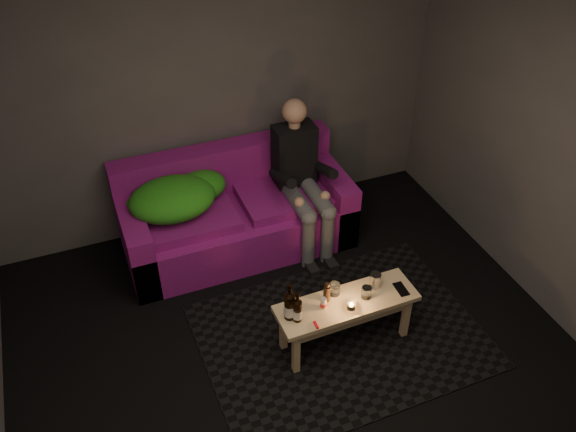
{
  "coord_description": "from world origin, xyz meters",
  "views": [
    {
      "loc": [
        -1.13,
        -2.26,
        3.54
      ],
      "look_at": [
        0.27,
        1.24,
        0.62
      ],
      "focal_mm": 38.0,
      "sensor_mm": 36.0,
      "label": 1
    }
  ],
  "objects_px": {
    "person": "(301,175)",
    "sofa": "(235,214)",
    "beer_bottle_a": "(290,306)",
    "beer_bottle_b": "(297,310)",
    "coffee_table": "(346,309)",
    "steel_cup": "(375,280)"
  },
  "relations": [
    {
      "from": "person",
      "to": "steel_cup",
      "type": "xyz_separation_m",
      "value": [
        0.08,
        -1.19,
        -0.19
      ]
    },
    {
      "from": "person",
      "to": "steel_cup",
      "type": "relative_size",
      "value": 11.49
    },
    {
      "from": "beer_bottle_a",
      "to": "steel_cup",
      "type": "xyz_separation_m",
      "value": [
        0.69,
        0.06,
        -0.06
      ]
    },
    {
      "from": "sofa",
      "to": "beer_bottle_a",
      "type": "bearing_deg",
      "value": -92.1
    },
    {
      "from": "person",
      "to": "beer_bottle_b",
      "type": "relative_size",
      "value": 5.12
    },
    {
      "from": "person",
      "to": "steel_cup",
      "type": "bearing_deg",
      "value": -85.99
    },
    {
      "from": "beer_bottle_a",
      "to": "beer_bottle_b",
      "type": "distance_m",
      "value": 0.06
    },
    {
      "from": "person",
      "to": "steel_cup",
      "type": "height_order",
      "value": "person"
    },
    {
      "from": "sofa",
      "to": "steel_cup",
      "type": "distance_m",
      "value": 1.5
    },
    {
      "from": "person",
      "to": "beer_bottle_a",
      "type": "xyz_separation_m",
      "value": [
        -0.61,
        -1.24,
        -0.14
      ]
    },
    {
      "from": "sofa",
      "to": "coffee_table",
      "type": "relative_size",
      "value": 1.88
    },
    {
      "from": "sofa",
      "to": "steel_cup",
      "type": "relative_size",
      "value": 17.22
    },
    {
      "from": "beer_bottle_b",
      "to": "steel_cup",
      "type": "distance_m",
      "value": 0.66
    },
    {
      "from": "person",
      "to": "beer_bottle_b",
      "type": "bearing_deg",
      "value": -113.76
    },
    {
      "from": "coffee_table",
      "to": "beer_bottle_a",
      "type": "relative_size",
      "value": 3.35
    },
    {
      "from": "sofa",
      "to": "person",
      "type": "xyz_separation_m",
      "value": [
        0.55,
        -0.16,
        0.37
      ]
    },
    {
      "from": "coffee_table",
      "to": "beer_bottle_a",
      "type": "xyz_separation_m",
      "value": [
        -0.43,
        0.01,
        0.19
      ]
    },
    {
      "from": "person",
      "to": "beer_bottle_b",
      "type": "distance_m",
      "value": 1.41
    },
    {
      "from": "person",
      "to": "coffee_table",
      "type": "height_order",
      "value": "person"
    },
    {
      "from": "coffee_table",
      "to": "beer_bottle_b",
      "type": "bearing_deg",
      "value": -175.44
    },
    {
      "from": "sofa",
      "to": "coffee_table",
      "type": "height_order",
      "value": "sofa"
    },
    {
      "from": "person",
      "to": "sofa",
      "type": "bearing_deg",
      "value": 164.09
    }
  ]
}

